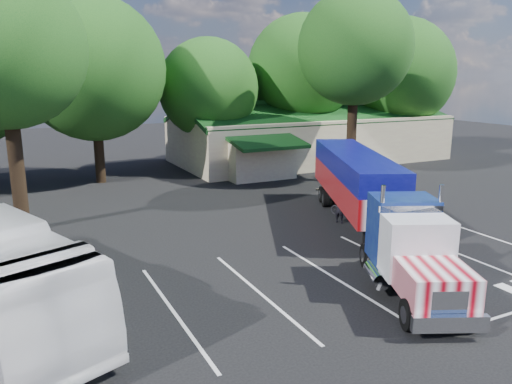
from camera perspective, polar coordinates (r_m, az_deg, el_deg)
name	(u,v)px	position (r m, az deg, el deg)	size (l,w,h in m)	color
ground	(263,234)	(24.49, 0.85, -4.87)	(120.00, 120.00, 0.00)	black
event_hall	(308,136)	(45.90, 6.01, 6.36)	(24.20, 14.12, 5.55)	beige
tree_row_c	(93,69)	(37.34, -18.12, 13.23)	(10.00, 10.00, 13.05)	black
tree_row_d	(208,88)	(40.93, -5.46, 11.70)	(8.00, 8.00, 10.60)	black
tree_row_e	(302,70)	(45.36, 5.25, 13.74)	(9.60, 9.60, 12.90)	black
tree_row_f	(399,73)	(50.39, 15.99, 12.90)	(10.40, 10.40, 13.00)	black
tree_near_left	(4,48)	(26.74, -26.89, 14.43)	(7.60, 7.60, 12.65)	black
tree_near_right	(355,48)	(36.70, 11.27, 15.85)	(8.00, 8.00, 13.50)	black
semi_truck	(366,192)	(24.36, 12.44, 0.05)	(9.60, 17.73, 3.86)	black
woman	(340,208)	(26.53, 9.54, -1.81)	(0.59, 0.39, 1.62)	black
bicycle	(344,209)	(27.99, 9.98, -1.88)	(0.55, 1.57, 0.83)	black
silver_sedan	(244,169)	(38.22, -1.40, 2.68)	(1.35, 3.86, 1.27)	#9B9DA2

